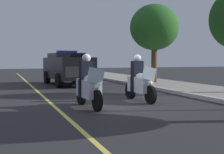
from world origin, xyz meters
The scene contains 8 objects.
ground_plane centered at (0.00, 0.00, 0.00)m, with size 80.00×80.00×0.00m, color #28282B.
curb_strip centered at (0.00, 3.53, 0.07)m, with size 48.00×0.24×0.15m, color #B7B5AD.
lane_stripe_center centered at (0.00, -2.16, 0.00)m, with size 48.00×0.12×0.01m, color #E0D14C.
police_motorcycle_lead_left centered at (0.82, -1.18, 0.70)m, with size 2.14×0.61×1.72m.
police_motorcycle_lead_right centered at (0.05, 0.99, 0.70)m, with size 2.14×0.61×1.72m.
police_suv centered at (-7.71, -0.06, 1.07)m, with size 5.02×2.33×2.05m.
cyclist_background centered at (-13.64, 2.62, 0.84)m, with size 1.76×0.34×1.69m.
tree_far_back centered at (-6.76, 5.24, 3.51)m, with size 3.05×3.05×4.86m.
Camera 1 is at (9.99, -3.76, 1.55)m, focal length 48.21 mm.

